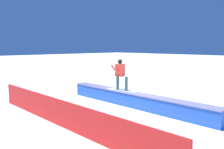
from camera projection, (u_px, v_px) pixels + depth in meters
The scene contains 4 objects.
ground_plane at pixel (133, 107), 10.38m from camera, with size 120.00×120.00×0.00m, color white.
grind_box at pixel (133, 100), 10.34m from camera, with size 7.80×0.64×0.66m.
snowboarder at pixel (121, 74), 10.75m from camera, with size 1.61×0.59×1.46m.
safety_fence at pixel (62, 114), 7.76m from camera, with size 9.22×0.06×0.93m, color red.
Camera 1 is at (-6.58, 7.74, 2.74)m, focal length 36.90 mm.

